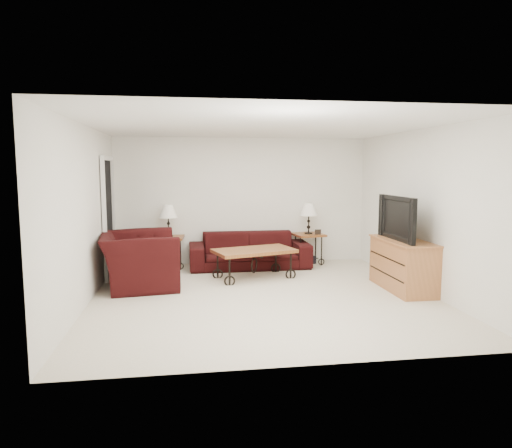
{
  "coord_description": "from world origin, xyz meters",
  "views": [
    {
      "loc": [
        -1.09,
        -6.62,
        1.89
      ],
      "look_at": [
        0.0,
        0.7,
        1.0
      ],
      "focal_mm": 32.29,
      "sensor_mm": 36.0,
      "label": 1
    }
  ],
  "objects_px": {
    "lamp_left": "(168,221)",
    "television": "(404,218)",
    "sofa": "(249,250)",
    "backpack": "(308,257)",
    "side_table_left": "(169,252)",
    "tv_stand": "(403,265)",
    "lamp_right": "(309,219)",
    "armchair": "(139,260)",
    "side_table_right": "(308,249)",
    "coffee_table": "(254,264)"
  },
  "relations": [
    {
      "from": "lamp_left",
      "to": "television",
      "type": "distance_m",
      "value": 4.27
    },
    {
      "from": "sofa",
      "to": "backpack",
      "type": "xyz_separation_m",
      "value": [
        1.09,
        -0.27,
        -0.1
      ]
    },
    {
      "from": "side_table_left",
      "to": "sofa",
      "type": "bearing_deg",
      "value": -6.72
    },
    {
      "from": "side_table_left",
      "to": "backpack",
      "type": "height_order",
      "value": "side_table_left"
    },
    {
      "from": "lamp_left",
      "to": "tv_stand",
      "type": "relative_size",
      "value": 0.46
    },
    {
      "from": "lamp_right",
      "to": "armchair",
      "type": "relative_size",
      "value": 0.45
    },
    {
      "from": "sofa",
      "to": "tv_stand",
      "type": "bearing_deg",
      "value": -42.56
    },
    {
      "from": "side_table_left",
      "to": "side_table_right",
      "type": "relative_size",
      "value": 1.0
    },
    {
      "from": "side_table_left",
      "to": "lamp_left",
      "type": "distance_m",
      "value": 0.61
    },
    {
      "from": "sofa",
      "to": "coffee_table",
      "type": "bearing_deg",
      "value": -92.52
    },
    {
      "from": "sofa",
      "to": "side_table_right",
      "type": "relative_size",
      "value": 3.77
    },
    {
      "from": "side_table_right",
      "to": "tv_stand",
      "type": "height_order",
      "value": "tv_stand"
    },
    {
      "from": "coffee_table",
      "to": "tv_stand",
      "type": "relative_size",
      "value": 1.03
    },
    {
      "from": "side_table_left",
      "to": "armchair",
      "type": "xyz_separation_m",
      "value": [
        -0.42,
        -1.37,
        0.13
      ]
    },
    {
      "from": "lamp_left",
      "to": "armchair",
      "type": "bearing_deg",
      "value": -106.94
    },
    {
      "from": "lamp_right",
      "to": "backpack",
      "type": "xyz_separation_m",
      "value": [
        -0.12,
        -0.45,
        -0.68
      ]
    },
    {
      "from": "sofa",
      "to": "tv_stand",
      "type": "height_order",
      "value": "tv_stand"
    },
    {
      "from": "side_table_right",
      "to": "lamp_right",
      "type": "height_order",
      "value": "lamp_right"
    },
    {
      "from": "side_table_left",
      "to": "tv_stand",
      "type": "bearing_deg",
      "value": -30.39
    },
    {
      "from": "coffee_table",
      "to": "side_table_left",
      "type": "bearing_deg",
      "value": 144.35
    },
    {
      "from": "side_table_left",
      "to": "lamp_left",
      "type": "height_order",
      "value": "lamp_left"
    },
    {
      "from": "coffee_table",
      "to": "backpack",
      "type": "bearing_deg",
      "value": 28.74
    },
    {
      "from": "tv_stand",
      "to": "side_table_right",
      "type": "bearing_deg",
      "value": 113.66
    },
    {
      "from": "lamp_left",
      "to": "television",
      "type": "relative_size",
      "value": 0.51
    },
    {
      "from": "lamp_left",
      "to": "tv_stand",
      "type": "xyz_separation_m",
      "value": [
        3.69,
        -2.16,
        -0.51
      ]
    },
    {
      "from": "sofa",
      "to": "tv_stand",
      "type": "distance_m",
      "value": 2.93
    },
    {
      "from": "side_table_left",
      "to": "side_table_right",
      "type": "bearing_deg",
      "value": 0.0
    },
    {
      "from": "lamp_right",
      "to": "television",
      "type": "bearing_deg",
      "value": -66.79
    },
    {
      "from": "coffee_table",
      "to": "tv_stand",
      "type": "xyz_separation_m",
      "value": [
        2.2,
        -1.1,
        0.14
      ]
    },
    {
      "from": "tv_stand",
      "to": "television",
      "type": "height_order",
      "value": "television"
    },
    {
      "from": "lamp_right",
      "to": "backpack",
      "type": "distance_m",
      "value": 0.82
    },
    {
      "from": "tv_stand",
      "to": "backpack",
      "type": "bearing_deg",
      "value": 121.93
    },
    {
      "from": "side_table_left",
      "to": "television",
      "type": "distance_m",
      "value": 4.34
    },
    {
      "from": "side_table_right",
      "to": "tv_stand",
      "type": "xyz_separation_m",
      "value": [
        0.95,
        -2.16,
        0.09
      ]
    },
    {
      "from": "side_table_right",
      "to": "lamp_left",
      "type": "height_order",
      "value": "lamp_left"
    },
    {
      "from": "side_table_right",
      "to": "coffee_table",
      "type": "distance_m",
      "value": 1.65
    },
    {
      "from": "coffee_table",
      "to": "television",
      "type": "xyz_separation_m",
      "value": [
        2.18,
        -1.1,
        0.88
      ]
    },
    {
      "from": "coffee_table",
      "to": "armchair",
      "type": "distance_m",
      "value": 1.94
    },
    {
      "from": "coffee_table",
      "to": "lamp_left",
      "type": "bearing_deg",
      "value": 144.35
    },
    {
      "from": "lamp_left",
      "to": "television",
      "type": "bearing_deg",
      "value": -30.53
    },
    {
      "from": "side_table_left",
      "to": "coffee_table",
      "type": "height_order",
      "value": "side_table_left"
    },
    {
      "from": "lamp_right",
      "to": "side_table_left",
      "type": "bearing_deg",
      "value": 180.0
    },
    {
      "from": "sofa",
      "to": "lamp_left",
      "type": "height_order",
      "value": "lamp_left"
    },
    {
      "from": "side_table_right",
      "to": "lamp_right",
      "type": "xyz_separation_m",
      "value": [
        0.0,
        0.0,
        0.61
      ]
    },
    {
      "from": "sofa",
      "to": "tv_stand",
      "type": "relative_size",
      "value": 1.73
    },
    {
      "from": "side_table_right",
      "to": "backpack",
      "type": "bearing_deg",
      "value": -105.08
    },
    {
      "from": "sofa",
      "to": "television",
      "type": "height_order",
      "value": "television"
    },
    {
      "from": "lamp_right",
      "to": "coffee_table",
      "type": "bearing_deg",
      "value": -139.5
    },
    {
      "from": "armchair",
      "to": "lamp_right",
      "type": "bearing_deg",
      "value": -73.85
    },
    {
      "from": "lamp_right",
      "to": "tv_stand",
      "type": "distance_m",
      "value": 2.42
    }
  ]
}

